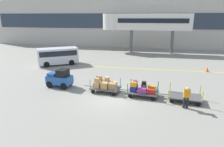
{
  "coord_description": "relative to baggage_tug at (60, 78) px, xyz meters",
  "views": [
    {
      "loc": [
        2.61,
        -13.16,
        5.86
      ],
      "look_at": [
        -0.63,
        2.86,
        1.04
      ],
      "focal_mm": 31.1,
      "sensor_mm": 36.0,
      "label": 1
    }
  ],
  "objects": [
    {
      "name": "baggage_cart_tail",
      "position": [
        10.11,
        -1.03,
        -0.41
      ],
      "size": [
        3.06,
        1.63,
        1.1
      ],
      "color": "#4C4C4F",
      "rests_on": "ground_plane"
    },
    {
      "name": "baggage_handler",
      "position": [
        10.0,
        -2.25,
        0.11
      ],
      "size": [
        0.4,
        0.44,
        1.56
      ],
      "color": "black",
      "rests_on": "ground_plane"
    },
    {
      "name": "baggage_cart_middle",
      "position": [
        7.07,
        -0.73,
        -0.22
      ],
      "size": [
        3.06,
        1.63,
        1.17
      ],
      "color": "#4C4C4F",
      "rests_on": "ground_plane"
    },
    {
      "name": "jet_bridge",
      "position": [
        5.87,
        18.49,
        4.2
      ],
      "size": [
        14.29,
        3.0,
        6.32
      ],
      "color": "silver",
      "rests_on": "ground_plane"
    },
    {
      "name": "apron_lead_line",
      "position": [
        8.81,
        7.42,
        -0.75
      ],
      "size": [
        19.78,
        0.52,
        0.01
      ],
      "primitive_type": "cube",
      "rotation": [
        0.0,
        0.0,
        0.02
      ],
      "color": "yellow",
      "rests_on": "ground_plane"
    },
    {
      "name": "shuttle_van",
      "position": [
        -3.83,
        7.43,
        0.48
      ],
      "size": [
        5.06,
        4.21,
        2.1
      ],
      "color": "silver",
      "rests_on": "ground_plane"
    },
    {
      "name": "baggage_cart_lead",
      "position": [
        4.08,
        -0.43,
        -0.16
      ],
      "size": [
        3.06,
        1.63,
        1.21
      ],
      "color": "#4C4C4F",
      "rests_on": "ground_plane"
    },
    {
      "name": "terminal_building",
      "position": [
        4.94,
        24.48,
        3.84
      ],
      "size": [
        62.25,
        2.51,
        9.17
      ],
      "color": "#BCB7AD",
      "rests_on": "ground_plane"
    },
    {
      "name": "ground_plane",
      "position": [
        4.94,
        -1.5,
        -0.75
      ],
      "size": [
        120.0,
        120.0,
        0.0
      ],
      "primitive_type": "plane",
      "color": "gray"
    },
    {
      "name": "baggage_tug",
      "position": [
        0.0,
        0.0,
        0.0
      ],
      "size": [
        2.2,
        1.41,
        1.58
      ],
      "color": "#2659A5",
      "rests_on": "ground_plane"
    },
    {
      "name": "safety_cone_near",
      "position": [
        13.76,
        7.61,
        -0.48
      ],
      "size": [
        0.36,
        0.36,
        0.55
      ],
      "primitive_type": "cone",
      "color": "#EA590F",
      "rests_on": "ground_plane"
    }
  ]
}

